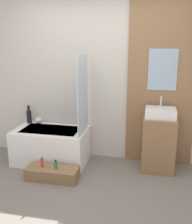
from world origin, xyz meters
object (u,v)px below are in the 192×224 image
vase_round_light (39,120)px  bottle_soap_secondary (56,165)px  vase_tall_dark (29,116)px  wooden_step_bench (52,173)px  bathtub (51,145)px  sink (161,113)px  bottle_soap_primary (42,163)px

vase_round_light → bottle_soap_secondary: 1.00m
vase_tall_dark → vase_round_light: 0.18m
vase_round_light → wooden_step_bench: bearing=-56.1°
bathtub → bottle_soap_secondary: 0.58m
sink → vase_tall_dark: bearing=175.9°
vase_round_light → bottle_soap_primary: (0.36, -0.75, -0.36)m
sink → vase_round_light: (-1.92, 0.13, -0.28)m
wooden_step_bench → vase_tall_dark: size_ratio=2.45×
bathtub → vase_tall_dark: 0.65m
sink → bathtub: bearing=-176.7°
vase_tall_dark → bottle_soap_primary: bearing=-55.2°
bottle_soap_primary → sink: bearing=21.4°
bottle_soap_primary → bathtub: bearing=97.0°
wooden_step_bench → bottle_soap_secondary: bearing=0.0°
vase_tall_dark → vase_round_light: vase_tall_dark is taller
bottle_soap_primary → bottle_soap_secondary: 0.20m
vase_round_light → bottle_soap_secondary: size_ratio=0.90×
bathtub → bottle_soap_primary: 0.52m
wooden_step_bench → vase_round_light: vase_round_light is taller
sink → vase_round_light: size_ratio=3.82×
bathtub → vase_tall_dark: bearing=152.3°
vase_tall_dark → bathtub: bearing=-27.7°
vase_round_light → bottle_soap_secondary: vase_round_light is taller
bottle_soap_primary → bottle_soap_secondary: size_ratio=1.13×
bathtub → bottle_soap_secondary: bearing=-63.3°
bottle_soap_primary → bottle_soap_secondary: bearing=0.0°
bathtub → sink: sink is taller
bathtub → bottle_soap_primary: bathtub is taller
sink → bottle_soap_secondary: bearing=-155.9°
wooden_step_bench → vase_tall_dark: (-0.67, 0.76, 0.57)m
vase_tall_dark → bottle_soap_primary: 1.02m
sink → bottle_soap_secondary: (-1.36, -0.61, -0.64)m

